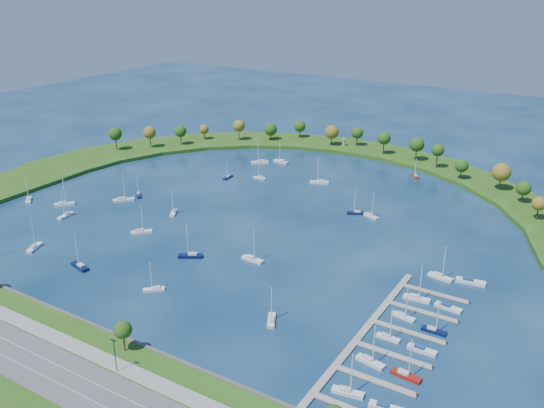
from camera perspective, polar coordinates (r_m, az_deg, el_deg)
The scene contains 39 objects.
ground at distance 262.16m, azimuth -1.50°, elevation -0.95°, with size 700.00×700.00×0.00m, color #07233D.
south_shoreline at distance 183.98m, azimuth -23.40°, elevation -13.25°, with size 420.00×43.10×11.60m.
breakwater at distance 324.10m, azimuth -3.70°, elevation 3.70°, with size 286.74×247.64×2.00m.
breakwater_trees at distance 336.50m, azimuth 5.26°, elevation 6.03°, with size 238.30×91.31×13.83m.
harbor_tower at distance 361.29m, azimuth 7.05°, elevation 6.00°, with size 2.60×2.60×4.15m.
dock_system at distance 179.91m, azimuth 11.14°, elevation -12.76°, with size 24.28×82.00×1.60m.
moored_boat_0 at distance 265.13m, azimuth -9.60°, elevation -0.78°, with size 5.78×7.90×11.52m.
moored_boat_1 at distance 287.77m, azimuth -19.65°, elevation 0.05°, with size 8.06×8.54×13.50m.
moored_boat_2 at distance 247.24m, azimuth -22.20°, elevation -3.88°, with size 5.28×8.80×12.52m.
moored_boat_3 at distance 204.38m, azimuth -11.45°, elevation -8.09°, with size 6.81×6.47×10.79m.
moored_boat_4 at distance 261.63m, azimuth 9.66°, elevation -1.10°, with size 7.95×5.08×11.37m.
moored_boat_5 at distance 307.98m, azimuth -4.32°, elevation 2.69°, with size 2.67×7.37×10.61m.
moored_boat_6 at distance 219.97m, azimuth -1.92°, elevation -5.35°, with size 9.05×2.90×13.16m.
moored_boat_7 at distance 184.15m, azimuth -0.06°, elevation -11.20°, with size 5.82×8.16×11.84m.
moored_boat_8 at distance 284.62m, azimuth -14.32°, elevation 0.44°, with size 8.59×9.23×14.50m.
moored_boat_9 at distance 248.32m, azimuth -12.65°, elevation -2.61°, with size 7.77×7.95×12.77m.
moored_boat_10 at distance 264.07m, azimuth 8.19°, elevation -0.79°, with size 7.64×5.41×11.08m.
moored_boat_11 at distance 300.34m, azimuth 4.67°, elevation 2.19°, with size 9.77×6.71×14.09m.
moored_boat_12 at distance 306.35m, azimuth -1.21°, elevation 2.64°, with size 7.10×2.74×10.17m.
moored_boat_14 at distance 226.05m, azimuth -18.26°, elevation -5.74°, with size 9.32×4.38×13.22m.
moored_boat_15 at distance 274.10m, azimuth -19.50°, elevation -1.01°, with size 3.05×8.43×12.14m.
moored_boat_16 at distance 224.52m, azimuth -7.96°, elevation -4.97°, with size 9.32×6.93×13.64m.
moored_boat_17 at distance 318.13m, azimuth 13.83°, elevation 2.72°, with size 5.82×6.39×9.95m.
moored_boat_18 at distance 331.41m, azimuth -1.19°, elevation 4.15°, with size 9.63×8.17×14.61m.
moored_boat_19 at distance 332.73m, azimuth 0.89°, elevation 4.22°, with size 9.53×3.49×13.70m.
moored_boat_20 at distance 289.73m, azimuth -12.91°, elevation 0.93°, with size 6.85×6.32×10.72m.
moored_boat_21 at distance 299.05m, azimuth -22.69°, elevation 0.41°, with size 7.54×7.03×11.85m.
docked_boat_0 at distance 158.39m, azimuth 7.40°, elevation -17.68°, with size 8.66×3.76×12.32m.
docked_boat_1 at distance 155.58m, azimuth 11.05°, elevation -18.93°, with size 8.91×3.59×1.77m.
docked_boat_2 at distance 169.34m, azimuth 9.57°, elevation -14.86°, with size 8.81×3.82×12.54m.
docked_boat_3 at distance 166.31m, azimuth 12.96°, elevation -15.93°, with size 8.51×3.11×12.24m.
docked_boat_4 at distance 179.82m, azimuth 11.27°, elevation -12.60°, with size 7.20×2.06×10.57m.
docked_boat_5 at distance 177.03m, azimuth 14.43°, elevation -13.61°, with size 8.45×2.49×1.72m.
docked_boat_6 at distance 190.45m, azimuth 12.72°, elevation -10.60°, with size 7.74×3.01×11.09m.
docked_boat_7 at distance 185.99m, azimuth 15.55°, elevation -11.75°, with size 7.52×2.11×11.05m.
docked_boat_8 at distance 200.89m, azimuth 13.95°, elevation -8.87°, with size 9.04×3.45×12.96m.
docked_boat_9 at distance 198.82m, azimuth 16.82°, elevation -9.63°, with size 8.94×3.39×1.78m.
docked_boat_10 at distance 216.15m, azimuth 16.12°, elevation -6.79°, with size 9.07×3.70×12.95m.
docked_boat_11 at distance 216.31m, azimuth 18.82°, elevation -7.16°, with size 10.31×4.07×2.05m.
Camera 1 is at (132.35, -202.51, 100.99)m, focal length 38.52 mm.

